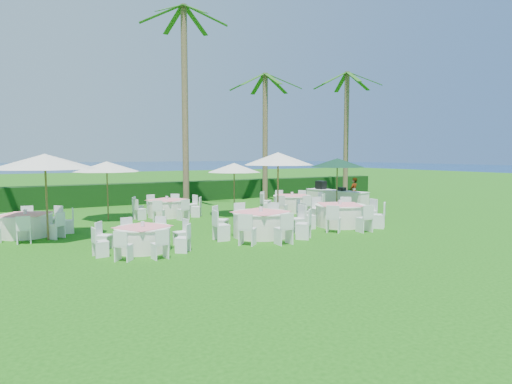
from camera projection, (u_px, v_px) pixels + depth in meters
ground at (243, 237)px, 14.70m from camera, size 120.00×120.00×0.00m
hedge at (148, 193)px, 25.04m from camera, size 34.00×1.00×1.20m
ocean at (46, 166)px, 103.05m from camera, size 260.00×260.00×0.00m
banquet_table_a at (143, 238)px, 12.62m from camera, size 2.87×2.87×0.88m
banquet_table_b at (261, 223)px, 14.84m from camera, size 3.47×3.47×1.04m
banquet_table_c at (340, 215)px, 17.02m from camera, size 3.48×3.48×1.04m
banquet_table_d at (26, 225)px, 14.87m from camera, size 3.11×3.11×0.94m
banquet_table_e at (167, 208)px, 19.57m from camera, size 3.14×3.14×0.95m
banquet_table_f at (292, 203)px, 21.27m from camera, size 3.29×3.29×0.99m
umbrella_a at (45, 161)px, 14.00m from camera, size 3.26×3.26×2.86m
umbrella_b at (278, 159)px, 17.07m from camera, size 2.83×2.83×2.93m
umbrella_c at (107, 167)px, 18.39m from camera, size 2.79×2.79×2.55m
umbrella_d at (234, 168)px, 19.71m from camera, size 2.53×2.53×2.45m
umbrella_green at (337, 163)px, 21.80m from camera, size 2.77×2.77×2.66m
buffet_table at (336, 198)px, 23.55m from camera, size 1.48×3.87×1.35m
staff_person at (354, 192)px, 23.80m from camera, size 0.66×0.54×1.56m
palm_c at (185, 99)px, 21.74m from camera, size 4.15×4.40×10.34m
palm_d at (265, 130)px, 25.93m from camera, size 4.19×4.39×7.74m
palm_e at (346, 129)px, 27.69m from camera, size 4.39×4.19×8.15m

